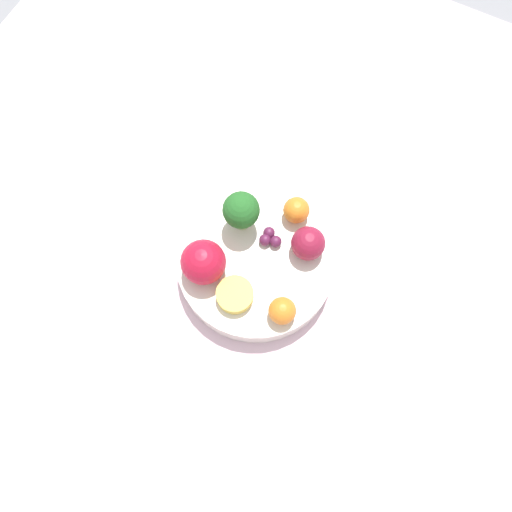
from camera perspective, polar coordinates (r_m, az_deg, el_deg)
name	(u,v)px	position (r m, az deg, el deg)	size (l,w,h in m)	color
ground_plane	(256,271)	(0.75, 0.00, -1.74)	(6.00, 6.00, 0.00)	gray
table_surface	(256,269)	(0.74, 0.00, -1.51)	(1.20, 1.20, 0.02)	silver
bowl	(256,263)	(0.71, 0.00, -0.79)	(0.22, 0.22, 0.04)	silver
broccoli	(241,211)	(0.67, -1.70, 5.17)	(0.05, 0.05, 0.07)	#99C17A
apple_red	(308,243)	(0.67, 5.98, 1.45)	(0.05, 0.05, 0.05)	maroon
apple_green	(203,262)	(0.66, -6.04, -0.70)	(0.06, 0.06, 0.06)	#B7142D
orange_front	(296,210)	(0.70, 4.64, 5.25)	(0.04, 0.04, 0.04)	orange
orange_back	(282,311)	(0.65, 3.02, -6.27)	(0.04, 0.04, 0.04)	orange
grape_cluster	(271,238)	(0.69, 1.72, 2.02)	(0.03, 0.03, 0.02)	#5B1E42
small_cup	(237,296)	(0.66, -2.21, -4.56)	(0.05, 0.05, 0.02)	#F4CC4C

